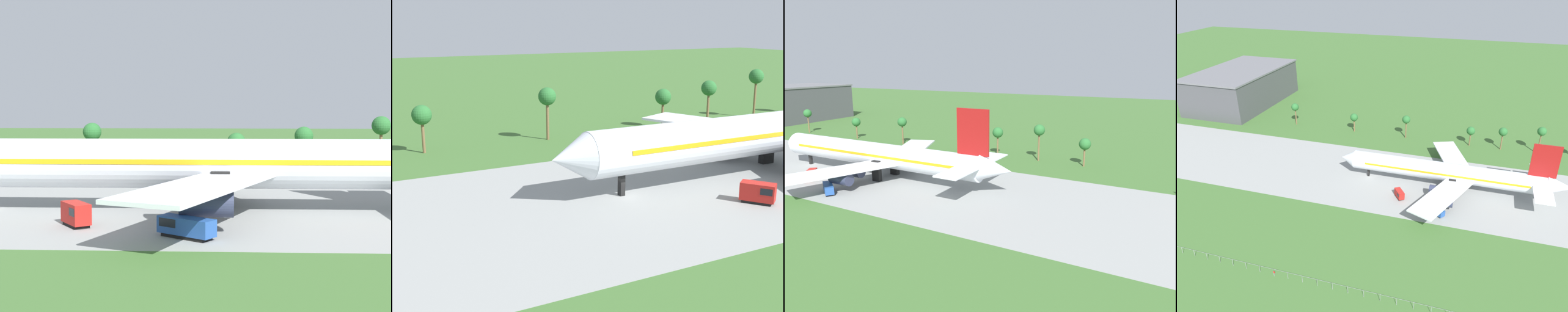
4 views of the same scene
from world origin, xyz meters
The scene contains 7 objects.
ground_plane centered at (0.00, 0.00, 0.00)m, with size 600.00×600.00×0.00m, color #3D662D.
taxiway_strip centered at (0.00, 0.00, 0.01)m, with size 320.00×44.00×0.02m.
jet_airliner centered at (28.97, 0.42, 6.20)m, with size 78.97×56.58×20.58m.
baggage_tug centered at (14.08, -10.82, 1.48)m, with size 4.22×4.80×2.77m.
fuel_truck centered at (26.81, -16.07, 1.20)m, with size 6.45×5.37×2.21m.
terminal_building centered at (-92.57, 59.16, 9.54)m, with size 36.72×61.20×19.04m.
palm_tree_row centered at (21.80, 38.36, 7.92)m, with size 128.85×3.60×11.93m.
Camera 3 is at (101.33, -76.27, 30.54)m, focal length 35.00 mm.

